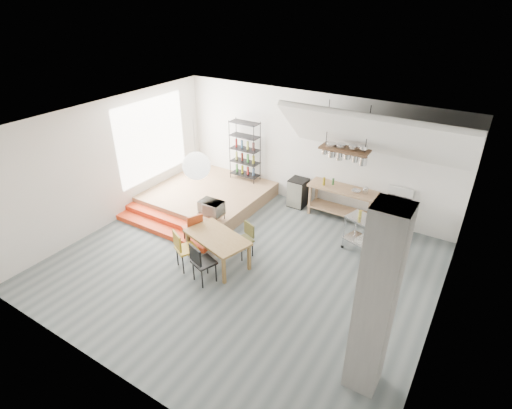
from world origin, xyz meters
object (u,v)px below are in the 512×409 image
Objects in this scene: dining_table at (217,239)px; stove at (394,216)px; mini_fridge at (298,192)px; rolling_cart at (365,232)px.

stove is at bearing 63.86° from dining_table.
dining_table is 3.42m from mini_fridge.
dining_table is (-3.01, -3.36, 0.15)m from stove.
mini_fridge is at bearing 169.79° from rolling_cart.
mini_fridge is (-2.36, 1.29, -0.17)m from rolling_cart.
stove is 1.45× the size of mini_fridge.
stove is 4.51m from dining_table.
stove is 1.16× the size of rolling_cart.
dining_table is 3.40m from rolling_cart.
dining_table is at bearing -131.89° from stove.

